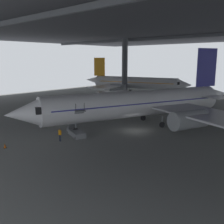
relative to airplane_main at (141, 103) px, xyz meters
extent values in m
plane|color=slate|center=(1.13, -2.98, -3.66)|extent=(110.00, 110.00, 0.00)
cylinder|color=#4C4F54|center=(-24.25, 25.15, 4.57)|extent=(1.64, 1.64, 16.46)
cube|color=#38383D|center=(1.13, 10.77, 13.40)|extent=(121.00, 99.00, 1.20)
cube|color=#4C4F54|center=(1.13, -13.98, 12.40)|extent=(115.50, 0.50, 0.70)
cube|color=#4C4F54|center=(1.13, 27.27, 12.40)|extent=(115.50, 0.50, 0.70)
cylinder|color=white|center=(-0.23, -0.60, 0.02)|extent=(14.75, 30.57, 4.17)
cone|color=white|center=(-6.30, -16.92, 0.02)|extent=(5.57, 6.11, 4.08)
cube|color=black|center=(-5.38, -14.45, 0.55)|extent=(4.34, 3.97, 0.92)
cone|color=white|center=(5.85, 15.71, 0.44)|extent=(5.65, 7.49, 3.54)
cube|color=navy|center=(4.93, 13.24, 5.52)|extent=(1.81, 4.34, 6.82)
cube|color=white|center=(7.27, 11.16, 0.65)|extent=(6.16, 5.05, 0.16)
cube|color=white|center=(1.80, 13.20, 0.65)|extent=(6.16, 5.05, 0.16)
cube|color=white|center=(11.65, 0.34, -0.39)|extent=(18.98, 13.19, 0.24)
cylinder|color=#9EA3A8|center=(8.90, -1.05, -1.12)|extent=(4.31, 5.98, 2.58)
cube|color=white|center=(-8.59, 7.88, -0.39)|extent=(18.98, 13.19, 0.24)
cylinder|color=#9EA3A8|center=(-7.42, 5.03, -1.12)|extent=(4.31, 5.98, 2.58)
cube|color=navy|center=(-0.23, -0.60, 0.34)|extent=(14.04, 28.47, 0.16)
cylinder|color=#9EA3A8|center=(-3.86, -10.37, -2.41)|extent=(0.20, 0.20, 1.15)
cylinder|color=black|center=(-3.86, -10.37, -3.21)|extent=(0.60, 0.95, 0.90)
cylinder|color=#9EA3A8|center=(3.35, 1.30, -2.41)|extent=(0.20, 0.20, 1.15)
cylinder|color=black|center=(3.35, 1.30, -3.21)|extent=(0.60, 0.95, 0.90)
cylinder|color=#9EA3A8|center=(-1.68, 3.17, -2.41)|extent=(0.20, 0.20, 1.15)
cylinder|color=black|center=(-1.68, 3.17, -3.21)|extent=(0.60, 0.95, 0.90)
cube|color=slate|center=(-3.33, -10.77, -3.31)|extent=(4.34, 2.83, 0.70)
cube|color=slate|center=(-3.33, -10.77, -1.36)|extent=(3.99, 2.54, 3.28)
cube|color=slate|center=(-1.60, -11.41, 0.23)|extent=(1.48, 1.60, 0.12)
cylinder|color=black|center=(-1.39, -10.85, 0.73)|extent=(0.06, 0.06, 1.00)
cylinder|color=black|center=(-1.81, -11.98, 0.73)|extent=(0.06, 0.06, 1.00)
cylinder|color=black|center=(-1.53, -10.69, -3.51)|extent=(0.32, 0.22, 0.30)
cylinder|color=black|center=(-2.02, -12.00, -3.51)|extent=(0.32, 0.22, 0.30)
cylinder|color=black|center=(-4.65, -9.53, -3.51)|extent=(0.32, 0.22, 0.30)
cylinder|color=black|center=(-5.14, -10.84, -3.51)|extent=(0.32, 0.22, 0.30)
cylinder|color=#232838|center=(-2.87, -13.98, -3.22)|extent=(0.14, 0.14, 0.88)
cylinder|color=#232838|center=(-2.69, -13.96, -3.22)|extent=(0.14, 0.14, 0.88)
cube|color=orange|center=(-2.78, -13.97, -2.47)|extent=(0.38, 0.25, 0.62)
cylinder|color=orange|center=(-3.01, -13.99, -2.44)|extent=(0.09, 0.09, 0.59)
cylinder|color=orange|center=(-2.55, -13.95, -2.44)|extent=(0.09, 0.09, 0.59)
sphere|color=#8C6647|center=(-2.78, -13.97, -2.02)|extent=(0.24, 0.24, 0.24)
cylinder|color=white|center=(-25.36, 31.72, -0.25)|extent=(26.94, 10.87, 3.62)
cone|color=white|center=(-10.82, 35.87, -0.25)|extent=(5.15, 4.60, 3.55)
cube|color=black|center=(-13.02, 35.24, 0.20)|extent=(3.28, 3.65, 0.80)
cone|color=white|center=(-39.90, 27.58, 0.11)|extent=(6.41, 4.55, 3.08)
cube|color=orange|center=(-37.70, 28.21, 4.52)|extent=(3.86, 1.31, 5.92)
cube|color=white|center=(-37.44, 30.92, 0.29)|extent=(4.11, 5.24, 0.16)
cube|color=white|center=(-36.06, 26.04, 0.29)|extent=(4.11, 5.24, 0.16)
cube|color=white|center=(-32.13, 39.55, -0.61)|extent=(10.48, 16.36, 0.24)
cylinder|color=#9EA3A8|center=(-29.74, 38.34, -1.25)|extent=(5.14, 3.45, 2.24)
cube|color=white|center=(-26.99, 21.51, -0.61)|extent=(10.48, 16.36, 0.24)
cylinder|color=#9EA3A8|center=(-25.60, 23.79, -1.25)|extent=(5.14, 3.45, 2.24)
cube|color=orange|center=(-25.36, 31.72, 0.02)|extent=(25.06, 10.40, 0.16)
cylinder|color=#9EA3A8|center=(-16.66, 34.20, -2.41)|extent=(0.20, 0.20, 1.15)
cylinder|color=black|center=(-16.66, 34.20, -3.21)|extent=(0.95, 0.54, 0.90)
cylinder|color=#9EA3A8|center=(-28.55, 33.32, -2.41)|extent=(0.20, 0.20, 1.15)
cylinder|color=black|center=(-28.55, 33.32, -3.21)|extent=(0.95, 0.54, 0.90)
cylinder|color=#9EA3A8|center=(-27.23, 28.69, -2.41)|extent=(0.20, 0.20, 1.15)
cylinder|color=black|center=(-27.23, 28.69, -3.21)|extent=(0.95, 0.54, 0.90)
cube|color=black|center=(-5.59, -20.14, -3.64)|extent=(0.36, 0.36, 0.04)
cone|color=orange|center=(-5.59, -20.14, -3.34)|extent=(0.30, 0.30, 0.56)
cube|color=yellow|center=(6.45, 7.82, -3.11)|extent=(2.33, 2.46, 0.70)
cylinder|color=black|center=(6.37, 6.86, -3.44)|extent=(0.42, 0.45, 0.44)
cylinder|color=black|center=(5.52, 7.56, -3.44)|extent=(0.42, 0.45, 0.44)
cylinder|color=black|center=(7.39, 8.09, -3.44)|extent=(0.42, 0.45, 0.44)
cylinder|color=black|center=(6.54, 8.79, -3.44)|extent=(0.42, 0.45, 0.44)
camera|label=1|loc=(24.51, -33.66, 7.00)|focal=41.75mm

